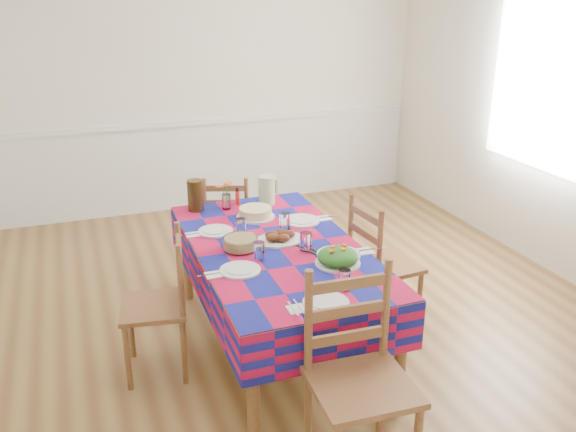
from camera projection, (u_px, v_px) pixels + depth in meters
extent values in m
cube|color=brown|center=(293.00, 316.00, 4.39)|extent=(4.50, 5.00, 0.04)
cube|color=silver|center=(206.00, 77.00, 6.11)|extent=(4.50, 0.04, 2.70)
cube|color=silver|center=(573.00, 107.00, 4.63)|extent=(0.04, 5.00, 2.70)
cube|color=silver|center=(209.00, 122.00, 6.23)|extent=(4.41, 0.06, 0.04)
cube|color=silver|center=(211.00, 164.00, 6.40)|extent=(4.41, 0.03, 0.90)
plane|color=white|center=(544.00, 81.00, 4.82)|extent=(0.00, 1.40, 1.40)
cylinder|color=brown|center=(253.00, 392.00, 3.02)|extent=(0.07, 0.07, 0.67)
cylinder|color=brown|center=(400.00, 358.00, 3.28)|extent=(0.07, 0.07, 0.67)
cylinder|color=brown|center=(187.00, 258.00, 4.49)|extent=(0.07, 0.07, 0.67)
cylinder|color=brown|center=(292.00, 242.00, 4.76)|extent=(0.07, 0.07, 0.67)
cube|color=brown|center=(277.00, 250.00, 3.76)|extent=(0.94, 1.79, 0.04)
cube|color=#A60E37|center=(277.00, 246.00, 3.75)|extent=(0.98, 1.83, 0.01)
cube|color=#A60E37|center=(199.00, 280.00, 3.65)|extent=(0.01, 1.83, 0.28)
cube|color=#A60E37|center=(348.00, 256.00, 3.96)|extent=(0.01, 1.83, 0.28)
cube|color=#A60E37|center=(337.00, 343.00, 3.00)|extent=(0.98, 0.01, 0.28)
cube|color=#A60E37|center=(237.00, 218.00, 4.61)|extent=(0.98, 0.01, 0.28)
cylinder|color=silver|center=(326.00, 303.00, 3.07)|extent=(0.24, 0.24, 0.01)
cylinder|color=silver|center=(326.00, 301.00, 3.06)|extent=(0.17, 0.17, 0.01)
cylinder|color=white|center=(345.00, 280.00, 3.19)|extent=(0.07, 0.07, 0.12)
cube|color=white|center=(296.00, 309.00, 3.02)|extent=(0.09, 0.09, 0.01)
cube|color=silver|center=(293.00, 309.00, 3.01)|extent=(0.01, 0.15, 0.00)
cube|color=silver|center=(300.00, 307.00, 3.02)|extent=(0.01, 0.18, 0.00)
cylinder|color=silver|center=(240.00, 270.00, 3.42)|extent=(0.23, 0.23, 0.01)
cylinder|color=silver|center=(240.00, 269.00, 3.41)|extent=(0.16, 0.16, 0.01)
cylinder|color=white|center=(259.00, 251.00, 3.54)|extent=(0.07, 0.07, 0.11)
cube|color=white|center=(213.00, 275.00, 3.37)|extent=(0.09, 0.09, 0.01)
cube|color=silver|center=(210.00, 275.00, 3.36)|extent=(0.15, 0.01, 0.00)
cube|color=silver|center=(216.00, 274.00, 3.37)|extent=(0.17, 0.01, 0.00)
cylinder|color=silver|center=(216.00, 231.00, 3.95)|extent=(0.23, 0.23, 0.01)
cylinder|color=silver|center=(216.00, 230.00, 3.95)|extent=(0.16, 0.16, 0.01)
cylinder|color=white|center=(241.00, 227.00, 3.89)|extent=(0.06, 0.06, 0.11)
cube|color=white|center=(193.00, 235.00, 3.91)|extent=(0.08, 0.08, 0.01)
cube|color=silver|center=(190.00, 234.00, 3.90)|extent=(0.14, 0.01, 0.00)
cube|color=silver|center=(195.00, 234.00, 3.91)|extent=(0.17, 0.01, 0.00)
cylinder|color=silver|center=(339.00, 255.00, 3.61)|extent=(0.26, 0.26, 0.01)
cylinder|color=silver|center=(339.00, 253.00, 3.60)|extent=(0.18, 0.18, 0.01)
cylinder|color=white|center=(306.00, 242.00, 3.64)|extent=(0.07, 0.07, 0.13)
cube|color=white|center=(365.00, 251.00, 3.67)|extent=(0.10, 0.10, 0.01)
cube|color=silver|center=(362.00, 251.00, 3.66)|extent=(0.16, 0.01, 0.00)
cube|color=silver|center=(368.00, 250.00, 3.67)|extent=(0.19, 0.01, 0.00)
cylinder|color=silver|center=(301.00, 221.00, 4.12)|extent=(0.25, 0.25, 0.01)
cylinder|color=silver|center=(301.00, 219.00, 4.12)|extent=(0.18, 0.18, 0.01)
cylinder|color=white|center=(285.00, 222.00, 3.96)|extent=(0.07, 0.07, 0.12)
cube|color=white|center=(324.00, 218.00, 4.18)|extent=(0.09, 0.09, 0.01)
cube|color=silver|center=(322.00, 218.00, 4.17)|extent=(0.16, 0.01, 0.00)
cube|color=silver|center=(327.00, 217.00, 4.18)|extent=(0.19, 0.01, 0.00)
ellipsoid|color=silver|center=(280.00, 240.00, 3.81)|extent=(0.33, 0.24, 0.02)
ellipsoid|color=black|center=(288.00, 234.00, 3.82)|extent=(0.09, 0.07, 0.05)
ellipsoid|color=black|center=(281.00, 233.00, 3.84)|extent=(0.09, 0.07, 0.05)
ellipsoid|color=black|center=(272.00, 235.00, 3.81)|extent=(0.09, 0.07, 0.05)
ellipsoid|color=black|center=(273.00, 238.00, 3.77)|extent=(0.09, 0.07, 0.05)
ellipsoid|color=black|center=(283.00, 238.00, 3.76)|extent=(0.09, 0.07, 0.05)
cylinder|color=silver|center=(338.00, 263.00, 3.50)|extent=(0.26, 0.26, 0.01)
ellipsoid|color=#184511|center=(338.00, 257.00, 3.48)|extent=(0.24, 0.24, 0.10)
cube|color=#D24712|center=(332.00, 251.00, 3.43)|extent=(0.03, 0.02, 0.01)
cube|color=#D24712|center=(333.00, 247.00, 3.48)|extent=(0.04, 0.04, 0.01)
cube|color=#D24712|center=(343.00, 250.00, 3.45)|extent=(0.03, 0.03, 0.01)
cube|color=#D24712|center=(345.00, 245.00, 3.51)|extent=(0.03, 0.04, 0.01)
cylinder|color=white|center=(241.00, 243.00, 3.69)|extent=(0.21, 0.21, 0.08)
cylinder|color=#EFDE7E|center=(240.00, 243.00, 3.69)|extent=(0.20, 0.20, 0.06)
cylinder|color=silver|center=(255.00, 217.00, 4.19)|extent=(0.26, 0.26, 0.01)
cylinder|color=#CDB97D|center=(255.00, 212.00, 4.18)|extent=(0.22, 0.22, 0.06)
cube|color=black|center=(302.00, 247.00, 3.72)|extent=(0.11, 0.27, 0.01)
cube|color=black|center=(308.00, 245.00, 3.75)|extent=(0.05, 0.28, 0.01)
cylinder|color=white|center=(226.00, 202.00, 4.34)|extent=(0.06, 0.06, 0.11)
cylinder|color=#417828|center=(224.00, 196.00, 4.32)|extent=(0.01, 0.01, 0.15)
ellipsoid|color=#D24712|center=(219.00, 187.00, 4.28)|extent=(0.05, 0.05, 0.02)
cylinder|color=#417828|center=(228.00, 195.00, 4.34)|extent=(0.01, 0.01, 0.15)
ellipsoid|color=#D24712|center=(230.00, 183.00, 4.32)|extent=(0.05, 0.05, 0.02)
cylinder|color=#417828|center=(227.00, 197.00, 4.31)|extent=(0.01, 0.01, 0.15)
ellipsoid|color=#D24712|center=(227.00, 184.00, 4.26)|extent=(0.05, 0.05, 0.02)
cylinder|color=red|center=(237.00, 196.00, 4.42)|extent=(0.03, 0.03, 0.13)
cylinder|color=#B0CA8E|center=(267.00, 190.00, 4.43)|extent=(0.12, 0.12, 0.21)
cylinder|color=black|center=(195.00, 195.00, 4.29)|extent=(0.11, 0.11, 0.22)
cube|color=silver|center=(333.00, 312.00, 2.98)|extent=(0.08, 0.02, 0.02)
cylinder|color=brown|center=(308.00, 416.00, 2.98)|extent=(0.04, 0.04, 0.49)
cylinder|color=brown|center=(381.00, 401.00, 3.09)|extent=(0.04, 0.04, 0.49)
cube|color=brown|center=(362.00, 387.00, 2.77)|extent=(0.48, 0.46, 0.03)
cylinder|color=brown|center=(308.00, 323.00, 2.80)|extent=(0.04, 0.04, 0.54)
cylinder|color=brown|center=(386.00, 311.00, 2.91)|extent=(0.04, 0.04, 0.54)
cube|color=brown|center=(347.00, 337.00, 2.90)|extent=(0.39, 0.04, 0.05)
cube|color=brown|center=(348.00, 311.00, 2.85)|extent=(0.39, 0.04, 0.05)
cube|color=brown|center=(349.00, 284.00, 2.80)|extent=(0.39, 0.04, 0.05)
cylinder|color=brown|center=(250.00, 240.00, 5.13)|extent=(0.03, 0.03, 0.40)
cylinder|color=brown|center=(212.00, 241.00, 5.12)|extent=(0.03, 0.03, 0.40)
cylinder|color=brown|center=(248.00, 255.00, 4.85)|extent=(0.03, 0.03, 0.40)
cylinder|color=brown|center=(208.00, 256.00, 4.84)|extent=(0.03, 0.03, 0.40)
cube|color=brown|center=(228.00, 223.00, 4.91)|extent=(0.47, 0.46, 0.03)
cylinder|color=brown|center=(247.00, 206.00, 4.69)|extent=(0.03, 0.03, 0.45)
cylinder|color=brown|center=(205.00, 206.00, 4.68)|extent=(0.03, 0.03, 0.45)
cube|color=brown|center=(226.00, 217.00, 4.72)|extent=(0.31, 0.12, 0.04)
cube|color=brown|center=(226.00, 203.00, 4.67)|extent=(0.31, 0.12, 0.04)
cube|color=brown|center=(225.00, 188.00, 4.63)|extent=(0.31, 0.12, 0.04)
cylinder|color=brown|center=(131.00, 327.00, 3.81)|extent=(0.03, 0.03, 0.42)
cylinder|color=brown|center=(128.00, 358.00, 3.50)|extent=(0.03, 0.03, 0.42)
cylinder|color=brown|center=(183.00, 322.00, 3.87)|extent=(0.03, 0.03, 0.42)
cylinder|color=brown|center=(184.00, 352.00, 3.55)|extent=(0.03, 0.03, 0.42)
cube|color=brown|center=(153.00, 306.00, 3.60)|extent=(0.44, 0.45, 0.03)
cylinder|color=brown|center=(180.00, 258.00, 3.71)|extent=(0.03, 0.03, 0.47)
cylinder|color=brown|center=(181.00, 284.00, 3.40)|extent=(0.03, 0.03, 0.47)
cube|color=brown|center=(181.00, 285.00, 3.59)|extent=(0.07, 0.34, 0.05)
cube|color=brown|center=(180.00, 266.00, 3.54)|extent=(0.07, 0.34, 0.05)
cube|color=brown|center=(178.00, 247.00, 3.50)|extent=(0.07, 0.34, 0.05)
cylinder|color=brown|center=(419.00, 302.00, 4.09)|extent=(0.04, 0.04, 0.44)
cylinder|color=brown|center=(389.00, 281.00, 4.39)|extent=(0.04, 0.04, 0.44)
cylinder|color=brown|center=(377.00, 313.00, 3.96)|extent=(0.04, 0.04, 0.44)
cylinder|color=brown|center=(349.00, 290.00, 4.26)|extent=(0.04, 0.04, 0.44)
cube|color=brown|center=(385.00, 265.00, 4.09)|extent=(0.43, 0.45, 0.03)
cylinder|color=brown|center=(380.00, 248.00, 3.79)|extent=(0.04, 0.04, 0.49)
cylinder|color=brown|center=(351.00, 228.00, 4.09)|extent=(0.04, 0.04, 0.49)
cube|color=brown|center=(364.00, 252.00, 3.97)|extent=(0.05, 0.35, 0.05)
cube|color=brown|center=(365.00, 233.00, 3.93)|extent=(0.05, 0.35, 0.05)
cube|color=brown|center=(366.00, 215.00, 3.88)|extent=(0.05, 0.35, 0.05)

